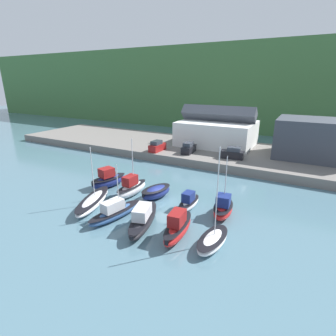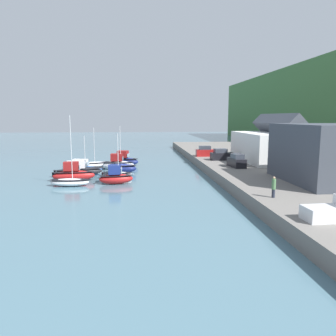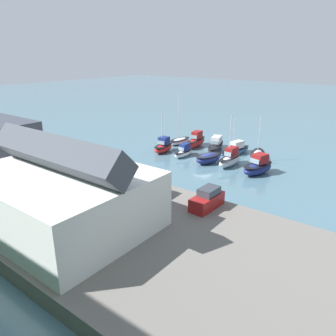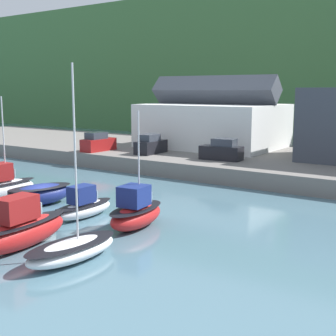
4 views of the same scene
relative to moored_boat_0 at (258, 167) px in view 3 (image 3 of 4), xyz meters
The scene contains 17 objects.
ground_plane 9.62m from the moored_boat_0, ahead, with size 320.00×320.00×0.00m, color slate.
quay_promenade 26.18m from the moored_boat_0, 68.62° to the left, with size 101.50×20.33×1.56m.
harbor_clubhouse 29.09m from the moored_boat_0, 75.07° to the left, with size 16.23×12.25×8.67m.
moored_boat_0 is the anchor object (origin of this frame).
moored_boat_1 5.03m from the moored_boat_0, 10.42° to the right, with size 2.10×6.04×8.05m.
moored_boat_2 8.35m from the moored_boat_0, ahead, with size 3.55×5.38×1.59m.
moored_boat_3 13.58m from the moored_boat_0, ahead, with size 1.71×4.85×2.23m.
moored_boat_4 17.95m from the moored_boat_0, ahead, with size 2.65×5.16×7.27m.
moored_boat_5 6.58m from the moored_boat_0, 66.70° to the right, with size 4.98×8.77×7.64m.
moored_boat_6 10.01m from the moored_boat_0, 45.03° to the right, with size 3.31×7.62×6.41m.
moored_boat_7 13.06m from the moored_boat_0, 32.76° to the right, with size 4.22×8.21×2.56m.
moored_boat_8 16.75m from the moored_boat_0, 24.84° to the right, with size 2.45×6.51×2.94m.
moored_boat_9 20.09m from the moored_boat_0, 19.92° to the right, with size 2.55×5.60×9.83m.
parked_car_0 23.20m from the moored_boat_0, 53.91° to the left, with size 4.34×2.15×2.16m.
parked_car_1 16.94m from the moored_boat_0, 94.85° to the left, with size 1.93×4.25×2.16m.
parked_car_3 19.18m from the moored_boat_0, 75.22° to the left, with size 2.06×4.31×2.16m.
person_on_quay 37.77m from the moored_boat_0, 25.50° to the left, with size 0.40×0.40×2.14m.
Camera 3 is at (-26.39, 44.20, 16.73)m, focal length 35.00 mm.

